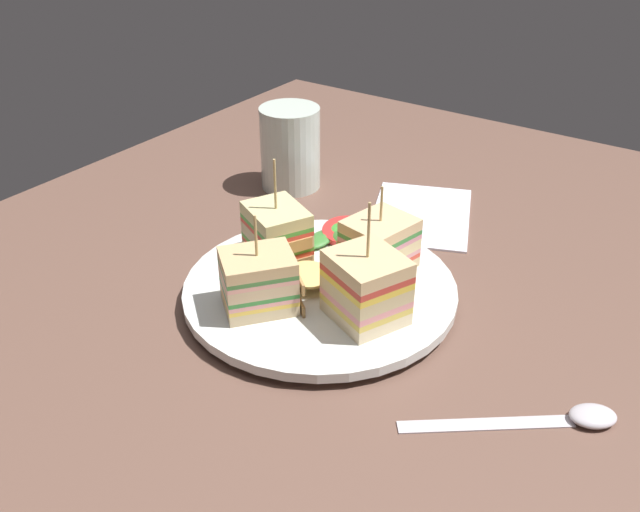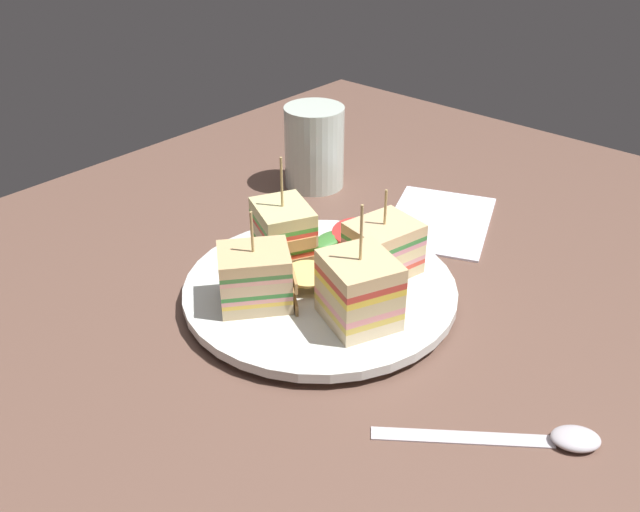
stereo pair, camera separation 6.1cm
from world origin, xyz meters
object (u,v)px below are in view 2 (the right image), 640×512
(plate, at_px, (320,290))
(drinking_glass, at_px, (314,153))
(spoon, at_px, (540,438))
(napkin, at_px, (443,221))
(sandwich_wedge_0, at_px, (383,248))
(chip_pile, at_px, (319,275))
(sandwich_wedge_3, at_px, (359,290))
(sandwich_wedge_1, at_px, (283,231))
(sandwich_wedge_2, at_px, (255,277))

(plate, height_order, drinking_glass, drinking_glass)
(spoon, distance_m, drinking_glass, 0.45)
(napkin, relative_size, drinking_glass, 1.51)
(spoon, xyz_separation_m, drinking_glass, (0.21, 0.40, 0.04))
(plate, xyz_separation_m, napkin, (0.20, -0.00, -0.01))
(sandwich_wedge_0, bearing_deg, drinking_glass, -110.26)
(plate, distance_m, drinking_glass, 0.25)
(plate, bearing_deg, napkin, -1.28)
(chip_pile, bearing_deg, spoon, -97.35)
(chip_pile, relative_size, spoon, 0.47)
(sandwich_wedge_3, height_order, chip_pile, sandwich_wedge_3)
(napkin, bearing_deg, sandwich_wedge_1, 160.68)
(plate, distance_m, sandwich_wedge_1, 0.07)
(plate, relative_size, drinking_glass, 2.53)
(sandwich_wedge_2, relative_size, drinking_glass, 0.90)
(spoon, bearing_deg, sandwich_wedge_3, 138.66)
(sandwich_wedge_3, distance_m, spoon, 0.18)
(sandwich_wedge_0, relative_size, chip_pile, 1.30)
(sandwich_wedge_3, relative_size, spoon, 0.78)
(sandwich_wedge_3, relative_size, chip_pile, 1.68)
(plate, bearing_deg, sandwich_wedge_2, 158.09)
(sandwich_wedge_1, xyz_separation_m, spoon, (-0.05, -0.29, -0.04))
(chip_pile, xyz_separation_m, spoon, (-0.03, -0.23, -0.02))
(sandwich_wedge_1, bearing_deg, sandwich_wedge_3, 10.72)
(sandwich_wedge_3, xyz_separation_m, chip_pile, (0.02, 0.06, -0.02))
(plate, xyz_separation_m, chip_pile, (-0.00, 0.00, 0.02))
(plate, relative_size, spoon, 1.81)
(sandwich_wedge_3, height_order, drinking_glass, sandwich_wedge_3)
(chip_pile, bearing_deg, sandwich_wedge_1, 75.44)
(sandwich_wedge_1, height_order, sandwich_wedge_3, sandwich_wedge_3)
(spoon, xyz_separation_m, napkin, (0.23, 0.23, -0.00))
(chip_pile, relative_size, napkin, 0.44)
(napkin, bearing_deg, plate, 178.72)
(spoon, bearing_deg, sandwich_wedge_1, 133.56)
(sandwich_wedge_3, distance_m, drinking_glass, 0.30)
(sandwich_wedge_0, xyz_separation_m, chip_pile, (-0.06, 0.03, -0.02))
(plate, distance_m, sandwich_wedge_0, 0.07)
(drinking_glass, bearing_deg, napkin, -83.59)
(spoon, relative_size, napkin, 0.93)
(sandwich_wedge_0, height_order, drinking_glass, sandwich_wedge_0)
(spoon, height_order, drinking_glass, drinking_glass)
(sandwich_wedge_1, relative_size, napkin, 0.69)
(sandwich_wedge_3, bearing_deg, drinking_glass, -17.61)
(plate, bearing_deg, drinking_glass, 42.97)
(sandwich_wedge_2, relative_size, sandwich_wedge_3, 0.82)
(chip_pile, height_order, drinking_glass, drinking_glass)
(sandwich_wedge_1, relative_size, spoon, 0.74)
(drinking_glass, bearing_deg, sandwich_wedge_1, -146.82)
(plate, distance_m, sandwich_wedge_3, 0.07)
(chip_pile, bearing_deg, plate, -89.06)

